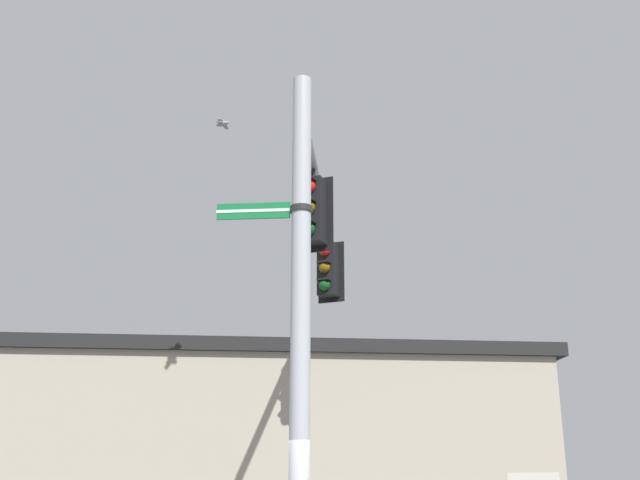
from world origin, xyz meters
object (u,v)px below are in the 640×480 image
(street_name_sign, at_px, (278,210))
(bird_flying, at_px, (223,124))
(traffic_light_nearest_pole, at_px, (312,211))
(traffic_light_mid_inner, at_px, (328,270))

(street_name_sign, height_order, bird_flying, bird_flying)
(traffic_light_nearest_pole, distance_m, bird_flying, 3.29)
(traffic_light_nearest_pole, xyz_separation_m, bird_flying, (2.17, -0.88, 2.31))
(traffic_light_nearest_pole, bearing_deg, traffic_light_mid_inner, -72.30)
(bird_flying, bearing_deg, street_name_sign, 132.87)
(traffic_light_nearest_pole, height_order, street_name_sign, traffic_light_nearest_pole)
(traffic_light_mid_inner, height_order, bird_flying, bird_flying)
(traffic_light_nearest_pole, relative_size, street_name_sign, 1.07)
(traffic_light_mid_inner, distance_m, street_name_sign, 5.07)
(traffic_light_nearest_pole, bearing_deg, bird_flying, -22.08)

